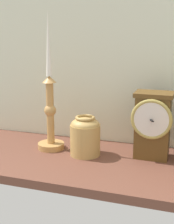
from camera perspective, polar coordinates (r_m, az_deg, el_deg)
ground_plane at (r=94.91cm, az=0.28°, el=-8.97°), size 100.00×36.00×2.40cm
back_wall at (r=105.36cm, az=3.53°, el=12.10°), size 120.00×2.00×65.00cm
mantel_clock at (r=94.29cm, az=11.57°, el=-2.13°), size 11.49×10.49×19.38cm
candlestick_tall_left at (r=99.71cm, az=-6.56°, el=0.43°), size 8.32×8.32×42.00cm
brass_vase_jar at (r=95.53cm, az=-0.33°, el=-4.10°), size 9.01×9.01×11.92cm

